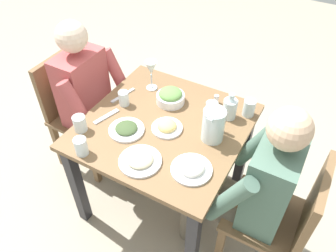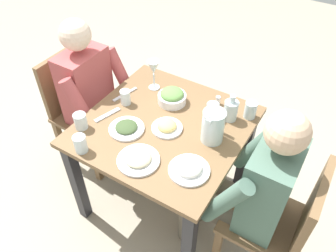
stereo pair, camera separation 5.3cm
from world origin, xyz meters
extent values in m
plane|color=#9E937F|center=(0.00, 0.00, 0.00)|extent=(8.00, 8.00, 0.00)
cube|color=brown|center=(0.00, 0.00, 0.69)|extent=(0.89, 0.89, 0.03)
cube|color=#232328|center=(-0.39, -0.39, 0.34)|extent=(0.06, 0.06, 0.68)
cube|color=#232328|center=(0.39, -0.39, 0.34)|extent=(0.06, 0.06, 0.68)
cube|color=#232328|center=(-0.39, 0.39, 0.34)|extent=(0.06, 0.06, 0.68)
cube|color=#232328|center=(0.39, 0.39, 0.34)|extent=(0.06, 0.06, 0.68)
cube|color=brown|center=(0.08, -0.85, 0.21)|extent=(0.04, 0.04, 0.41)
cube|color=brown|center=(-0.26, -0.51, 0.21)|extent=(0.04, 0.04, 0.41)
cube|color=brown|center=(0.08, -0.51, 0.21)|extent=(0.04, 0.04, 0.41)
cube|color=brown|center=(-0.09, -0.68, 0.42)|extent=(0.40, 0.40, 0.03)
cube|color=brown|center=(-0.09, -0.86, 0.65)|extent=(0.38, 0.04, 0.42)
cube|color=brown|center=(0.23, 0.85, 0.21)|extent=(0.04, 0.04, 0.41)
cube|color=brown|center=(-0.11, 0.85, 0.21)|extent=(0.04, 0.04, 0.41)
cube|color=brown|center=(0.23, 0.51, 0.21)|extent=(0.04, 0.04, 0.41)
cube|color=brown|center=(-0.11, 0.51, 0.21)|extent=(0.04, 0.04, 0.41)
cube|color=brown|center=(0.06, 0.68, 0.42)|extent=(0.40, 0.40, 0.03)
cube|color=brown|center=(0.06, 0.86, 0.65)|extent=(0.38, 0.04, 0.42)
cube|color=#4C6B5B|center=(-0.09, -0.65, 0.69)|extent=(0.32, 0.20, 0.50)
sphere|color=#DBB28E|center=(-0.09, -0.65, 1.06)|extent=(0.19, 0.19, 0.19)
cylinder|color=#665B4C|center=(-0.18, -0.46, 0.41)|extent=(0.11, 0.38, 0.11)
cylinder|color=#665B4C|center=(-0.18, -0.27, 0.22)|extent=(0.10, 0.10, 0.44)
cylinder|color=#4C6B5B|center=(-0.29, -0.51, 0.71)|extent=(0.08, 0.23, 0.37)
cylinder|color=#665B4C|center=(-0.01, -0.46, 0.41)|extent=(0.11, 0.38, 0.11)
cylinder|color=#665B4C|center=(-0.01, -0.27, 0.22)|extent=(0.10, 0.10, 0.44)
cylinder|color=#4C6B5B|center=(0.11, -0.51, 0.71)|extent=(0.08, 0.23, 0.37)
cube|color=#B24C4C|center=(0.06, 0.65, 0.69)|extent=(0.32, 0.20, 0.50)
sphere|color=beige|center=(0.06, 0.65, 1.06)|extent=(0.19, 0.19, 0.19)
cylinder|color=#665B4C|center=(0.15, 0.46, 0.41)|extent=(0.11, 0.38, 0.11)
cylinder|color=#665B4C|center=(0.15, 0.27, 0.22)|extent=(0.10, 0.10, 0.44)
cylinder|color=#B24C4C|center=(0.26, 0.51, 0.71)|extent=(0.08, 0.23, 0.37)
cylinder|color=#665B4C|center=(-0.02, 0.46, 0.41)|extent=(0.11, 0.38, 0.11)
cylinder|color=#665B4C|center=(-0.02, 0.27, 0.22)|extent=(0.10, 0.10, 0.44)
cylinder|color=#B24C4C|center=(-0.14, 0.51, 0.71)|extent=(0.08, 0.23, 0.37)
cylinder|color=silver|center=(0.03, -0.28, 0.80)|extent=(0.12, 0.12, 0.19)
cube|color=silver|center=(0.11, -0.28, 0.81)|extent=(0.02, 0.02, 0.11)
cube|color=silver|center=(-0.02, -0.28, 0.89)|extent=(0.04, 0.03, 0.02)
cylinder|color=white|center=(0.19, 0.07, 0.74)|extent=(0.17, 0.17, 0.05)
ellipsoid|color=#608E47|center=(0.19, 0.07, 0.77)|extent=(0.14, 0.14, 0.06)
cylinder|color=white|center=(-0.22, -0.28, 0.72)|extent=(0.21, 0.21, 0.01)
ellipsoid|color=white|center=(-0.22, -0.28, 0.74)|extent=(0.13, 0.13, 0.06)
cylinder|color=white|center=(-0.15, 0.16, 0.72)|extent=(0.20, 0.20, 0.01)
ellipsoid|color=#3D512D|center=(-0.15, 0.16, 0.73)|extent=(0.12, 0.12, 0.03)
cylinder|color=white|center=(-0.02, -0.03, 0.72)|extent=(0.17, 0.17, 0.01)
ellipsoid|color=#E0C670|center=(-0.02, -0.03, 0.74)|extent=(0.11, 0.11, 0.05)
cylinder|color=white|center=(-0.30, -0.03, 0.72)|extent=(0.22, 0.22, 0.01)
ellipsoid|color=#B7AD89|center=(-0.30, -0.03, 0.73)|extent=(0.14, 0.14, 0.04)
cylinder|color=silver|center=(0.31, -0.38, 0.76)|extent=(0.07, 0.07, 0.10)
cylinder|color=silver|center=(-0.26, 0.38, 0.76)|extent=(0.07, 0.07, 0.09)
cylinder|color=silver|center=(-0.39, 0.26, 0.76)|extent=(0.07, 0.07, 0.10)
cylinder|color=silver|center=(0.04, 0.30, 0.76)|extent=(0.06, 0.06, 0.09)
cylinder|color=silver|center=(0.19, -0.20, 0.76)|extent=(0.07, 0.07, 0.10)
cylinder|color=silver|center=(0.26, 0.24, 0.71)|extent=(0.07, 0.07, 0.01)
cylinder|color=silver|center=(0.26, 0.24, 0.77)|extent=(0.01, 0.01, 0.10)
cone|color=silver|center=(0.26, 0.24, 0.86)|extent=(0.08, 0.08, 0.09)
cylinder|color=silver|center=(0.24, -0.29, 0.77)|extent=(0.08, 0.08, 0.12)
cylinder|color=white|center=(0.24, -0.29, 0.75)|extent=(0.07, 0.07, 0.07)
cylinder|color=silver|center=(0.24, -0.29, 0.85)|extent=(0.03, 0.03, 0.04)
cylinder|color=white|center=(0.32, -0.18, 0.73)|extent=(0.03, 0.03, 0.04)
cylinder|color=#B2B2B7|center=(0.32, -0.18, 0.76)|extent=(0.03, 0.03, 0.01)
cube|color=silver|center=(-0.11, 0.32, 0.71)|extent=(0.17, 0.07, 0.01)
cube|color=silver|center=(0.10, 0.35, 0.71)|extent=(0.18, 0.06, 0.01)
camera|label=1|loc=(-1.19, -0.69, 2.00)|focal=35.68mm
camera|label=2|loc=(-1.16, -0.74, 2.00)|focal=35.68mm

